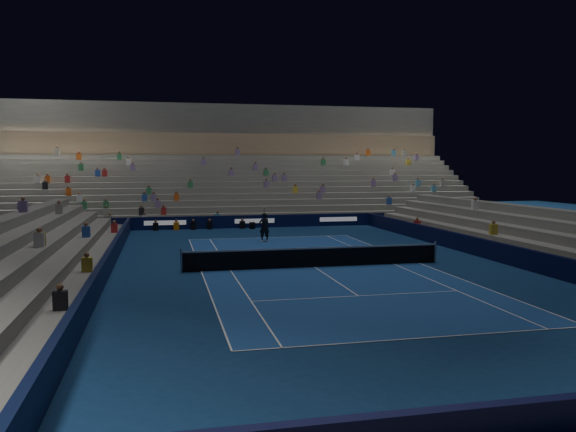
# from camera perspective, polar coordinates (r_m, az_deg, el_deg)

# --- Properties ---
(ground) EXTENTS (90.00, 90.00, 0.00)m
(ground) POSITION_cam_1_polar(r_m,az_deg,el_deg) (28.15, 2.65, -5.10)
(ground) COLOR #0D2851
(ground) RESTS_ON ground
(court_surface) EXTENTS (10.97, 23.77, 0.01)m
(court_surface) POSITION_cam_1_polar(r_m,az_deg,el_deg) (28.15, 2.65, -5.09)
(court_surface) COLOR navy
(court_surface) RESTS_ON ground
(sponsor_barrier_far) EXTENTS (44.00, 0.25, 1.00)m
(sponsor_barrier_far) POSITION_cam_1_polar(r_m,az_deg,el_deg) (46.04, -3.36, -0.54)
(sponsor_barrier_far) COLOR black
(sponsor_barrier_far) RESTS_ON ground
(sponsor_barrier_east) EXTENTS (0.25, 37.00, 1.00)m
(sponsor_barrier_east) POSITION_cam_1_polar(r_m,az_deg,el_deg) (31.97, 19.71, -3.27)
(sponsor_barrier_east) COLOR black
(sponsor_barrier_east) RESTS_ON ground
(sponsor_barrier_west) EXTENTS (0.25, 37.00, 1.00)m
(sponsor_barrier_west) POSITION_cam_1_polar(r_m,az_deg,el_deg) (27.23, -17.53, -4.61)
(sponsor_barrier_west) COLOR #081132
(sponsor_barrier_west) RESTS_ON ground
(grandstand_main) EXTENTS (44.00, 15.20, 11.20)m
(grandstand_main) POSITION_cam_1_polar(r_m,az_deg,el_deg) (55.15, -4.93, 3.36)
(grandstand_main) COLOR slate
(grandstand_main) RESTS_ON ground
(grandstand_east) EXTENTS (5.00, 37.00, 2.50)m
(grandstand_east) POSITION_cam_1_polar(r_m,az_deg,el_deg) (33.89, 24.70, -2.27)
(grandstand_east) COLOR slate
(grandstand_east) RESTS_ON ground
(grandstand_west) EXTENTS (5.00, 37.00, 2.50)m
(grandstand_west) POSITION_cam_1_polar(r_m,az_deg,el_deg) (27.69, -24.73, -3.80)
(grandstand_west) COLOR slate
(grandstand_west) RESTS_ON ground
(tennis_net) EXTENTS (12.90, 0.10, 1.10)m
(tennis_net) POSITION_cam_1_polar(r_m,az_deg,el_deg) (28.07, 2.65, -4.09)
(tennis_net) COLOR #B2B2B7
(tennis_net) RESTS_ON ground
(tennis_player) EXTENTS (0.70, 0.47, 1.89)m
(tennis_player) POSITION_cam_1_polar(r_m,az_deg,el_deg) (37.43, -2.37, -1.12)
(tennis_player) COLOR black
(tennis_player) RESTS_ON ground
(broadcast_camera) EXTENTS (0.40, 0.83, 0.51)m
(broadcast_camera) POSITION_cam_1_polar(r_m,az_deg,el_deg) (45.22, -3.57, -0.93)
(broadcast_camera) COLOR black
(broadcast_camera) RESTS_ON ground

